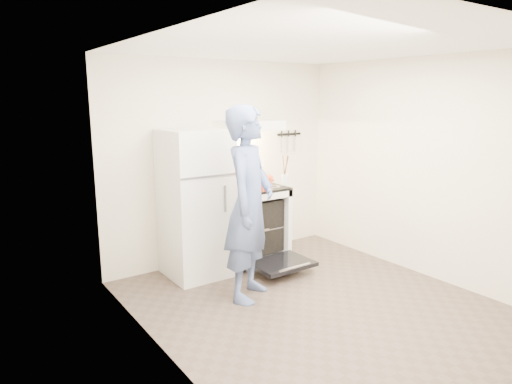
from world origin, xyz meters
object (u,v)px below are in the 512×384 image
refrigerator (196,204)px  stove_body (253,225)px  dutch_oven (259,183)px  person (249,204)px  tea_kettle (235,175)px

refrigerator → stove_body: refrigerator is taller
dutch_oven → person: bearing=-136.0°
stove_body → dutch_oven: size_ratio=2.52×
refrigerator → person: size_ratio=0.86×
stove_body → dutch_oven: 0.86m
person → tea_kettle: bearing=27.2°
refrigerator → tea_kettle: size_ratio=6.23×
stove_body → tea_kettle: (-0.14, 0.18, 0.63)m
refrigerator → stove_body: size_ratio=1.85×
refrigerator → person: bearing=-79.9°
refrigerator → stove_body: (0.81, 0.02, -0.39)m
stove_body → person: size_ratio=0.47×
tea_kettle → refrigerator: bearing=-163.2°
tea_kettle → dutch_oven: bearing=-99.4°
stove_body → person: 1.23m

